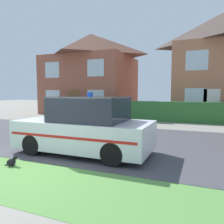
% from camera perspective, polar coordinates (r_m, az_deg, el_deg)
% --- Properties ---
extents(ground_plane, '(80.00, 80.00, 0.00)m').
position_cam_1_polar(ground_plane, '(5.72, -21.34, -14.27)').
color(ground_plane, gray).
extents(road_strip, '(28.00, 6.60, 0.01)m').
position_cam_1_polar(road_strip, '(8.87, -3.55, -7.01)').
color(road_strip, '#424247').
rests_on(road_strip, ground).
extents(lawn_verge, '(28.00, 2.00, 0.01)m').
position_cam_1_polar(lawn_verge, '(5.47, -24.17, -15.25)').
color(lawn_verge, '#568C42').
rests_on(lawn_verge, ground).
extents(garden_hedge, '(15.27, 0.55, 1.29)m').
position_cam_1_polar(garden_hedge, '(14.66, 9.02, 0.27)').
color(garden_hedge, '#2D662D').
rests_on(garden_hedge, ground).
extents(police_car, '(4.14, 1.86, 1.86)m').
position_cam_1_polar(police_car, '(6.73, -6.91, -3.89)').
color(police_car, black).
rests_on(police_car, road_strip).
extents(cat, '(0.33, 0.26, 0.29)m').
position_cam_1_polar(cat, '(6.22, -24.63, -11.71)').
color(cat, black).
rests_on(cat, ground).
extents(house_left, '(7.66, 6.52, 7.22)m').
position_cam_1_polar(house_left, '(20.66, -5.50, 10.13)').
color(house_left, '#93513D').
rests_on(house_left, ground).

